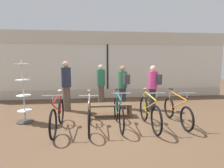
{
  "coord_description": "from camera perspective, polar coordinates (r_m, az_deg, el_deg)",
  "views": [
    {
      "loc": [
        -0.73,
        -4.79,
        1.84
      ],
      "look_at": [
        0.0,
        1.73,
        0.95
      ],
      "focal_mm": 28.0,
      "sensor_mm": 36.0,
      "label": 1
    }
  ],
  "objects": [
    {
      "name": "bicycle_center",
      "position": [
        4.94,
        2.12,
        -9.23
      ],
      "size": [
        0.46,
        1.73,
        1.04
      ],
      "color": "black",
      "rests_on": "ground_plane"
    },
    {
      "name": "customer_mid_floor",
      "position": [
        6.62,
        13.28,
        -0.73
      ],
      "size": [
        0.56,
        0.52,
        1.65
      ],
      "color": "#2D2D38",
      "rests_on": "ground_plane"
    },
    {
      "name": "customer_by_window",
      "position": [
        6.63,
        3.54,
        -0.6
      ],
      "size": [
        0.47,
        0.56,
        1.64
      ],
      "color": "#2D2D38",
      "rests_on": "ground_plane"
    },
    {
      "name": "ground_plane",
      "position": [
        5.18,
        2.2,
        -13.1
      ],
      "size": [
        24.0,
        24.0,
        0.0
      ],
      "primitive_type": "plane",
      "color": "brown"
    },
    {
      "name": "customer_near_rack",
      "position": [
        7.24,
        -3.62,
        0.25
      ],
      "size": [
        0.35,
        0.48,
        1.67
      ],
      "color": "brown",
      "rests_on": "ground_plane"
    },
    {
      "name": "bicycle_far_right",
      "position": [
        5.48,
        20.39,
        -8.35
      ],
      "size": [
        0.46,
        1.74,
        1.01
      ],
      "color": "black",
      "rests_on": "ground_plane"
    },
    {
      "name": "bicycle_far_left",
      "position": [
        4.88,
        -17.34,
        -9.83
      ],
      "size": [
        0.46,
        1.78,
        1.05
      ],
      "color": "black",
      "rests_on": "ground_plane"
    },
    {
      "name": "bicycle_left",
      "position": [
        4.78,
        -7.42,
        -10.07
      ],
      "size": [
        0.46,
        1.72,
        1.02
      ],
      "color": "black",
      "rests_on": "ground_plane"
    },
    {
      "name": "bicycle_right",
      "position": [
        5.0,
        12.07,
        -9.12
      ],
      "size": [
        0.46,
        1.81,
        1.06
      ],
      "color": "black",
      "rests_on": "ground_plane"
    },
    {
      "name": "accessory_rack",
      "position": [
        5.8,
        -26.85,
        -3.96
      ],
      "size": [
        0.48,
        0.48,
        1.84
      ],
      "color": "#333333",
      "rests_on": "ground_plane"
    },
    {
      "name": "display_bench",
      "position": [
        5.78,
        -0.81,
        -7.23
      ],
      "size": [
        1.4,
        0.44,
        0.42
      ],
      "color": "brown",
      "rests_on": "ground_plane"
    },
    {
      "name": "shop_back_wall",
      "position": [
        8.52,
        -1.48,
        6.37
      ],
      "size": [
        12.0,
        0.08,
        3.2
      ],
      "color": "beige",
      "rests_on": "ground_plane"
    },
    {
      "name": "customer_near_bench",
      "position": [
        6.53,
        -14.67,
        -0.26
      ],
      "size": [
        0.48,
        0.48,
        1.82
      ],
      "color": "brown",
      "rests_on": "ground_plane"
    }
  ]
}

